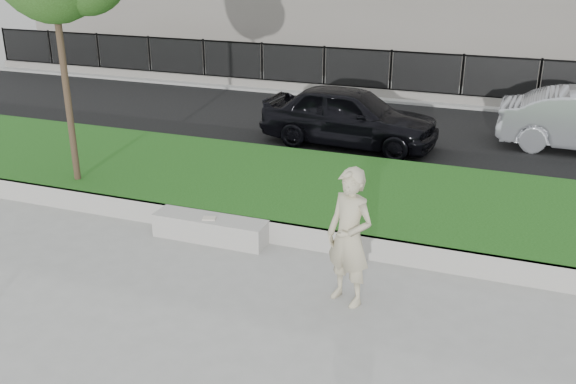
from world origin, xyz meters
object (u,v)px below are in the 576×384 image
at_px(man, 349,237).
at_px(stone_bench, 210,228).
at_px(book, 209,218).
at_px(car_dark, 350,116).

bearing_deg(man, stone_bench, -178.54).
height_order(stone_bench, book, book).
bearing_deg(car_dark, man, -160.18).
bearing_deg(book, stone_bench, 90.00).
xyz_separation_m(stone_bench, man, (2.73, -1.11, 0.79)).
height_order(man, car_dark, man).
xyz_separation_m(stone_bench, book, (0.02, -0.06, 0.22)).
xyz_separation_m(book, car_dark, (0.74, 6.06, 0.36)).
distance_m(man, book, 2.96).
bearing_deg(stone_bench, book, -73.09).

